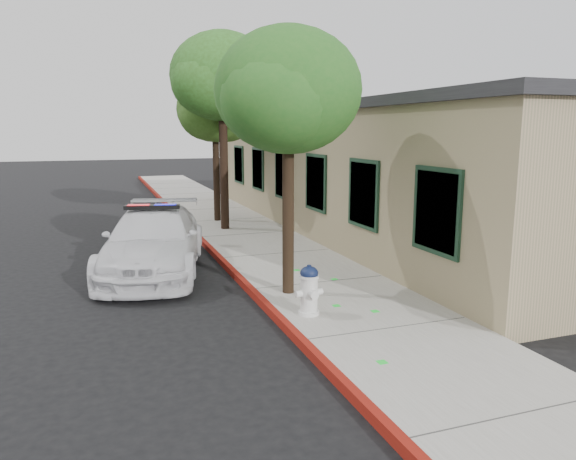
# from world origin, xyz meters

# --- Properties ---
(ground) EXTENTS (120.00, 120.00, 0.00)m
(ground) POSITION_xyz_m (0.00, 0.00, 0.00)
(ground) COLOR black
(ground) RESTS_ON ground
(sidewalk) EXTENTS (3.20, 60.00, 0.15)m
(sidewalk) POSITION_xyz_m (1.60, 3.00, 0.07)
(sidewalk) COLOR gray
(sidewalk) RESTS_ON ground
(red_curb) EXTENTS (0.14, 60.00, 0.16)m
(red_curb) POSITION_xyz_m (0.06, 3.00, 0.08)
(red_curb) COLOR maroon
(red_curb) RESTS_ON ground
(clapboard_building) EXTENTS (7.30, 20.89, 4.24)m
(clapboard_building) POSITION_xyz_m (6.69, 9.00, 2.13)
(clapboard_building) COLOR tan
(clapboard_building) RESTS_ON ground
(police_car) EXTENTS (3.40, 5.79, 1.69)m
(police_car) POSITION_xyz_m (-1.69, 5.68, 0.79)
(police_car) COLOR silver
(police_car) RESTS_ON ground
(fire_hydrant) EXTENTS (0.53, 0.46, 0.93)m
(fire_hydrant) POSITION_xyz_m (0.60, 1.11, 0.62)
(fire_hydrant) COLOR silver
(fire_hydrant) RESTS_ON sidewalk
(street_tree_near) EXTENTS (2.92, 2.93, 5.32)m
(street_tree_near) POSITION_xyz_m (0.71, 2.52, 4.12)
(street_tree_near) COLOR black
(street_tree_near) RESTS_ON sidewalk
(street_tree_mid) EXTENTS (3.47, 3.48, 6.51)m
(street_tree_mid) POSITION_xyz_m (1.16, 10.24, 5.05)
(street_tree_mid) COLOR black
(street_tree_mid) RESTS_ON sidewalk
(street_tree_far) EXTENTS (2.89, 2.79, 5.24)m
(street_tree_far) POSITION_xyz_m (1.30, 11.95, 4.09)
(street_tree_far) COLOR black
(street_tree_far) RESTS_ON sidewalk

